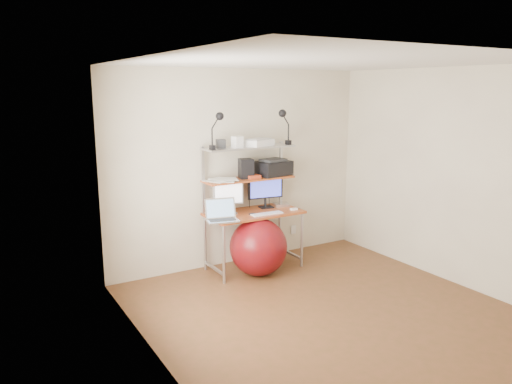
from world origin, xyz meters
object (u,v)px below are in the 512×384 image
Objects in this scene: monitor_silver at (228,195)px; printer at (273,168)px; laptop at (221,216)px; monitor_black at (265,189)px; exercise_ball at (258,247)px.

printer is at bearing 13.17° from monitor_silver.
laptop is 0.84× the size of printer.
printer is at bearing 31.09° from laptop.
monitor_silver is 0.38m from laptop.
monitor_black is at bearing 12.67° from monitor_silver.
monitor_silver reaches higher than exercise_ball.
monitor_silver is at bearing 61.18° from laptop.
exercise_ball is at bearing -150.64° from printer.
laptop is at bearing -172.54° from printer.
exercise_ball is (-0.45, -0.38, -0.90)m from printer.
printer reaches higher than monitor_black.
monitor_black reaches higher than exercise_ball.
monitor_black is 0.30m from printer.
exercise_ball is (0.24, -0.33, -0.61)m from monitor_silver.
laptop is 0.64m from exercise_ball.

